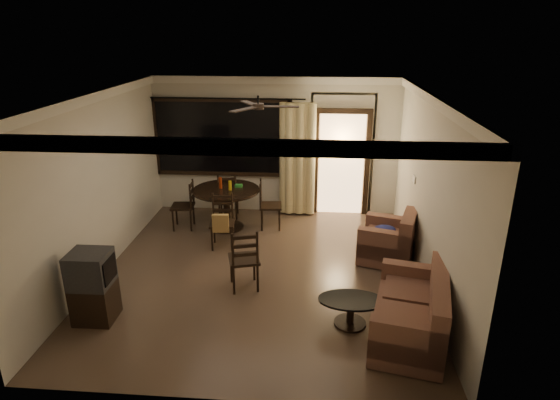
# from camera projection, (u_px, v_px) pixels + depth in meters

# --- Properties ---
(ground) EXTENTS (5.50, 5.50, 0.00)m
(ground) POSITION_uv_depth(u_px,v_px,m) (261.00, 272.00, 7.50)
(ground) COLOR #7F6651
(ground) RESTS_ON ground
(room_shell) EXTENTS (5.50, 6.70, 5.50)m
(room_shell) POSITION_uv_depth(u_px,v_px,m) (303.00, 137.00, 8.48)
(room_shell) COLOR beige
(room_shell) RESTS_ON ground
(dining_table) EXTENTS (1.28, 1.28, 1.02)m
(dining_table) POSITION_uv_depth(u_px,v_px,m) (226.00, 197.00, 8.97)
(dining_table) COLOR black
(dining_table) RESTS_ON ground
(dining_chair_west) EXTENTS (0.46, 0.46, 0.95)m
(dining_chair_west) POSITION_uv_depth(u_px,v_px,m) (184.00, 214.00, 9.08)
(dining_chair_west) COLOR black
(dining_chair_west) RESTS_ON ground
(dining_chair_east) EXTENTS (0.46, 0.46, 0.95)m
(dining_chair_east) POSITION_uv_depth(u_px,v_px,m) (270.00, 214.00, 9.10)
(dining_chair_east) COLOR black
(dining_chair_east) RESTS_ON ground
(dining_chair_south) EXTENTS (0.46, 0.51, 0.95)m
(dining_chair_south) POSITION_uv_depth(u_px,v_px,m) (223.00, 231.00, 8.28)
(dining_chair_south) COLOR black
(dining_chair_south) RESTS_ON ground
(dining_chair_north) EXTENTS (0.46, 0.46, 0.95)m
(dining_chair_north) POSITION_uv_depth(u_px,v_px,m) (229.00, 204.00, 9.61)
(dining_chair_north) COLOR black
(dining_chair_north) RESTS_ON ground
(tv_cabinet) EXTENTS (0.53, 0.47, 0.99)m
(tv_cabinet) POSITION_uv_depth(u_px,v_px,m) (93.00, 286.00, 6.14)
(tv_cabinet) COLOR black
(tv_cabinet) RESTS_ON ground
(sofa) EXTENTS (1.17, 1.73, 0.84)m
(sofa) POSITION_uv_depth(u_px,v_px,m) (414.00, 314.00, 5.83)
(sofa) COLOR #4C2823
(sofa) RESTS_ON ground
(armchair) EXTENTS (1.05, 1.05, 0.85)m
(armchair) POSITION_uv_depth(u_px,v_px,m) (390.00, 241.00, 7.77)
(armchair) COLOR #4C2823
(armchair) RESTS_ON ground
(coffee_table) EXTENTS (0.86, 0.52, 0.38)m
(coffee_table) POSITION_uv_depth(u_px,v_px,m) (351.00, 307.00, 6.11)
(coffee_table) COLOR black
(coffee_table) RESTS_ON ground
(side_chair) EXTENTS (0.54, 0.54, 0.99)m
(side_chair) POSITION_uv_depth(u_px,v_px,m) (244.00, 270.00, 6.97)
(side_chair) COLOR black
(side_chair) RESTS_ON ground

